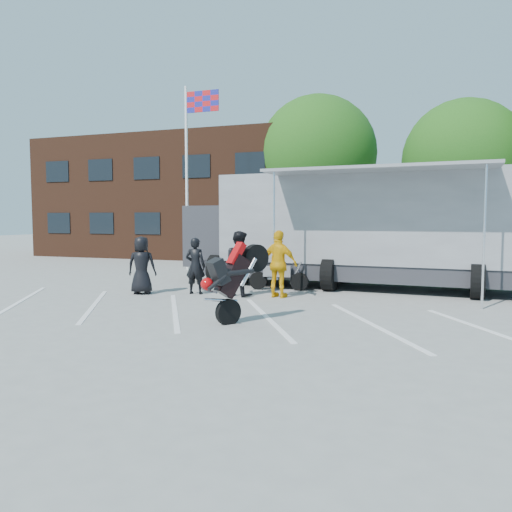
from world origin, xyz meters
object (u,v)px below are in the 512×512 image
Objects in this scene: spectator_leather_c at (239,263)px; flagpole at (192,155)px; spectator_leather_a at (142,265)px; spectator_hivis at (279,264)px; tree_left at (317,155)px; spectator_leather_b at (195,266)px; transporter_truck at (353,287)px; parked_motorcycle at (279,290)px; tree_mid at (463,160)px; stunt_bike_rider at (251,321)px.

flagpole is at bearing -31.44° from spectator_leather_c.
spectator_hivis is (4.11, 0.73, 0.10)m from spectator_leather_a.
tree_left is 13.24m from spectator_leather_b.
transporter_truck is at bearing -23.28° from flagpole.
spectator_hivis reaches higher than parked_motorcycle.
transporter_truck is at bearing -164.43° from spectator_leather_a.
spectator_leather_c is (-6.59, -11.20, -3.99)m from tree_mid.
tree_mid is 10.30m from transporter_truck.
spectator_hivis is at bearing 179.68° from spectator_leather_b.
stunt_bike_rider is (6.25, -9.49, -5.05)m from flagpole.
parked_motorcycle is (1.18, -10.72, -5.57)m from tree_left.
tree_left is 12.13m from parked_motorcycle.
spectator_hivis reaches higher than transporter_truck.
spectator_leather_b is at bearing -62.56° from flagpole.
flagpole is 4.11× the size of spectator_hivis.
flagpole is 7.37m from tree_left.
transporter_truck is at bearing -113.96° from tree_mid.
parked_motorcycle is (-5.82, -9.72, -4.94)m from tree_mid.
stunt_bike_rider is at bearing -109.02° from tree_mid.
spectator_hivis is at bearing 132.35° from stunt_bike_rider.
tree_mid is 3.95× the size of spectator_hivis.
tree_left reaches higher than spectator_leather_a.
spectator_leather_c is at bearing 14.03° from spectator_hivis.
tree_left is 11.30m from transporter_truck.
tree_mid is at bearing -129.61° from spectator_leather_b.
spectator_leather_a is at bearing -128.62° from tree_mid.
transporter_truck is 3.49m from spectator_hivis.
spectator_leather_a reaches higher than spectator_leather_b.
parked_motorcycle is 1.01× the size of stunt_bike_rider.
spectator_leather_b is 1.38m from spectator_leather_c.
transporter_truck is at bearing -64.27° from parked_motorcycle.
tree_left is at bearing -117.22° from spectator_leather_a.
tree_left is at bearing 112.63° from transporter_truck.
flagpole is at bearing -67.10° from spectator_leather_b.
tree_left is at bearing 171.87° from tree_mid.
parked_motorcycle is at bearing -41.02° from flagpole.
parked_motorcycle is at bearing -120.93° from tree_mid.
flagpole reaches higher than spectator_leather_a.
flagpole is 4.16× the size of stunt_bike_rider.
flagpole is at bearing 159.57° from transporter_truck.
tree_left is 5.06× the size of spectator_leather_b.
transporter_truck is (3.33, -9.26, -5.57)m from tree_left.
tree_left is 4.44× the size of spectator_hivis.
parked_motorcycle is (5.42, -4.72, -5.05)m from flagpole.
spectator_hivis reaches higher than spectator_leather_a.
tree_mid is 4.39× the size of spectator_leather_a.
spectator_hivis reaches higher than spectator_leather_c.
tree_mid reaches higher than spectator_leather_a.
stunt_bike_rider is 3.51m from spectator_hivis.
spectator_leather_a is at bearing 34.69° from spectator_leather_c.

